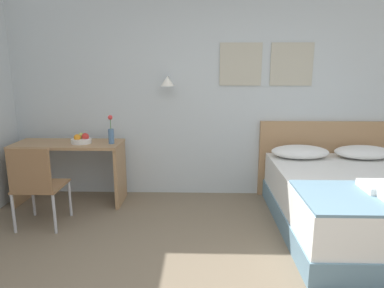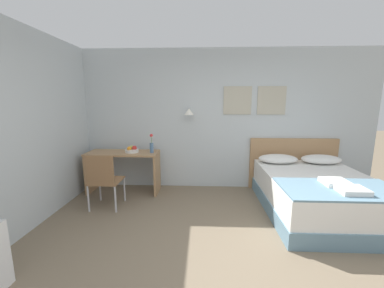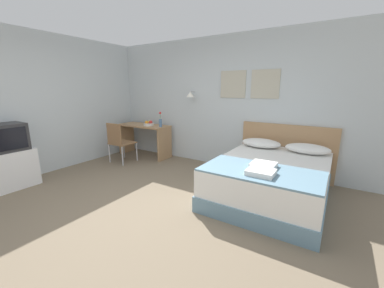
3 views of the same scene
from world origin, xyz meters
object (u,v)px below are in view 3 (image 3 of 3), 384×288
Objects in this scene: pillow_right at (307,149)px; throw_blanket at (260,171)px; pillow_left at (261,143)px; flower_vase at (160,121)px; fruit_bowl at (149,124)px; tv_stand at (13,169)px; television at (7,137)px; headboard at (286,151)px; desk_chair at (119,140)px; folded_towel_near_foot at (263,165)px; folded_towel_mid_bed at (261,172)px; desk at (144,134)px; bed at (270,180)px.

pillow_right is 0.47× the size of throw_blanket.
pillow_left is 2.30m from flower_vase.
fruit_bowl reaches higher than tv_stand.
television is (-3.75, -1.31, 0.26)m from throw_blanket.
desk_chair is at bearing -162.11° from headboard.
fruit_bowl is (-3.03, -0.34, 0.32)m from headboard.
television is (-1.09, -2.55, -0.04)m from flower_vase.
television is (-3.74, -1.45, 0.21)m from folded_towel_near_foot.
tv_stand is at bearing -160.80° from throw_blanket.
throw_blanket is 1.65× the size of desk_chair.
folded_towel_mid_bed is at bearing -73.69° from pillow_left.
throw_blanket is 3.01× the size of television.
folded_towel_near_foot is (-0.01, 0.14, 0.04)m from throw_blanket.
headboard is 1.27× the size of desk.
desk is at bearing 84.42° from desk_chair.
television is at bearing -142.15° from pillow_left.
desk is 0.74m from desk_chair.
desk is 2.63× the size of television.
television reaches higher than desk.
pillow_left reaches higher than folded_towel_mid_bed.
pillow_right is 4.90m from tv_stand.
pillow_right is at bearing 11.82° from desk_chair.
television is (-3.75, -2.91, 0.36)m from headboard.
folded_towel_mid_bed is 3.05m from flower_vase.
desk reaches higher than pillow_right.
fruit_bowl is 0.38m from flower_vase.
fruit_bowl is 0.37× the size of tv_stand.
pillow_right is 1.37m from throw_blanket.
pillow_left is at bearing 1.67° from flower_vase.
desk is (-3.21, -0.33, 0.05)m from headboard.
throw_blanket is at bearing -21.71° from desk.
folded_towel_mid_bed is 1.34× the size of fruit_bowl.
pillow_left is 4.27m from television.
pillow_right is at bearing 62.52° from bed.
bed is 2.89× the size of pillow_left.
desk_chair is 2.60× the size of flower_vase.
fruit_bowl reaches higher than pillow_left.
folded_towel_mid_bed is 3.98m from tv_stand.
desk_chair is 1.92m from tv_stand.
desk_chair is at bearing -95.58° from desk.
folded_towel_mid_bed is 3.55m from desk.
headboard is 1.47m from folded_towel_near_foot.
bed is 4.20m from tv_stand.
bed is 8.32× the size of fruit_bowl.
fruit_bowl reaches higher than bed.
pillow_right is (0.76, 0.00, 0.00)m from pillow_left.
folded_towel_mid_bed is 0.65× the size of television.
tv_stand is at bearing -158.90° from folded_towel_near_foot.
folded_towel_near_foot is 3.40m from desk.
throw_blanket is 4.60× the size of folded_towel_mid_bed.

